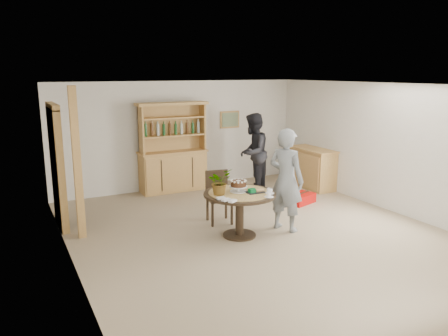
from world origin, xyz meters
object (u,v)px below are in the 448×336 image
(teen_boy, at_px, (286,180))
(red_suitcase, at_px, (300,198))
(dining_table, at_px, (240,201))
(dining_chair, at_px, (218,193))
(sideboard, at_px, (312,168))
(hutch, at_px, (173,161))
(adult_person, at_px, (253,152))

(teen_boy, height_order, red_suitcase, teen_boy)
(dining_table, distance_m, dining_chair, 0.83)
(dining_chair, xyz_separation_m, teen_boy, (0.84, -0.93, 0.36))
(sideboard, distance_m, red_suitcase, 1.42)
(dining_chair, xyz_separation_m, red_suitcase, (2.04, 0.22, -0.43))
(hutch, height_order, dining_table, hutch)
(dining_table, xyz_separation_m, red_suitcase, (2.05, 1.05, -0.50))
(hutch, xyz_separation_m, dining_table, (-0.03, -3.20, -0.08))
(sideboard, relative_size, teen_boy, 0.70)
(hutch, xyz_separation_m, red_suitcase, (2.02, -2.15, -0.59))
(adult_person, bearing_deg, dining_chair, 0.97)
(sideboard, xyz_separation_m, red_suitcase, (-1.02, -0.91, -0.37))
(dining_chair, distance_m, teen_boy, 1.30)
(dining_table, bearing_deg, dining_chair, 88.98)
(hutch, distance_m, sideboard, 3.29)
(hutch, height_order, red_suitcase, hutch)
(red_suitcase, bearing_deg, dining_chair, 169.14)
(dining_table, bearing_deg, sideboard, 32.51)
(adult_person, xyz_separation_m, red_suitcase, (0.38, -1.32, -0.80))
(teen_boy, xyz_separation_m, red_suitcase, (1.20, 1.15, -0.79))
(adult_person, bearing_deg, red_suitcase, 64.23)
(hutch, height_order, sideboard, hutch)
(hutch, relative_size, dining_table, 1.70)
(dining_table, xyz_separation_m, adult_person, (1.67, 2.37, 0.29))
(adult_person, distance_m, red_suitcase, 1.58)
(sideboard, height_order, teen_boy, teen_boy)
(dining_table, height_order, adult_person, adult_person)
(adult_person, relative_size, red_suitcase, 2.60)
(hutch, relative_size, adult_person, 1.14)
(dining_table, height_order, dining_chair, dining_chair)
(dining_table, relative_size, teen_boy, 0.67)
(sideboard, distance_m, dining_chair, 3.26)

